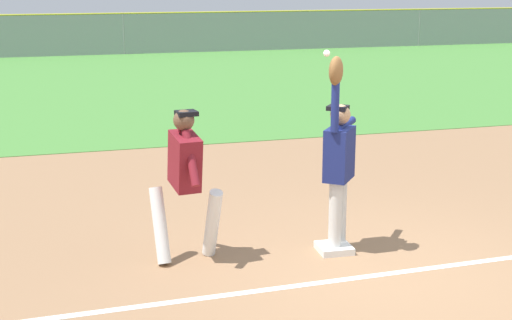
% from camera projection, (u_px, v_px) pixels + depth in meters
% --- Properties ---
extents(ground_plane, '(72.72, 72.72, 0.00)m').
position_uv_depth(ground_plane, '(376.00, 270.00, 8.10)').
color(ground_plane, '#936D4C').
extents(outfield_grass, '(52.97, 17.15, 0.01)m').
position_uv_depth(outfield_grass, '(158.00, 83.00, 22.20)').
color(outfield_grass, '#478438').
rests_on(outfield_grass, ground_plane).
extents(first_base, '(0.40, 0.40, 0.08)m').
position_uv_depth(first_base, '(334.00, 248.00, 8.64)').
color(first_base, white).
rests_on(first_base, ground_plane).
extents(fielder, '(0.64, 0.77, 2.28)m').
position_uv_depth(fielder, '(339.00, 157.00, 8.43)').
color(fielder, silver).
rests_on(fielder, ground_plane).
extents(runner, '(0.77, 0.85, 1.72)m').
position_uv_depth(runner, '(185.00, 175.00, 8.15)').
color(runner, white).
rests_on(runner, ground_plane).
extents(baseball, '(0.07, 0.07, 0.07)m').
position_uv_depth(baseball, '(327.00, 53.00, 8.03)').
color(baseball, white).
extents(outfield_fence, '(53.05, 0.08, 1.67)m').
position_uv_depth(outfield_fence, '(124.00, 34.00, 29.99)').
color(outfield_fence, '#93999E').
rests_on(outfield_fence, ground_plane).
extents(parked_car_silver, '(4.54, 2.40, 1.25)m').
position_uv_depth(parked_car_silver, '(60.00, 34.00, 31.93)').
color(parked_car_silver, '#B7B7BC').
rests_on(parked_car_silver, ground_plane).
extents(parked_car_white, '(4.55, 2.41, 1.25)m').
position_uv_depth(parked_car_white, '(180.00, 31.00, 33.51)').
color(parked_car_white, white).
rests_on(parked_car_white, ground_plane).
extents(parked_car_black, '(4.52, 2.36, 1.25)m').
position_uv_depth(parked_car_black, '(282.00, 29.00, 34.93)').
color(parked_car_black, black).
rests_on(parked_car_black, ground_plane).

